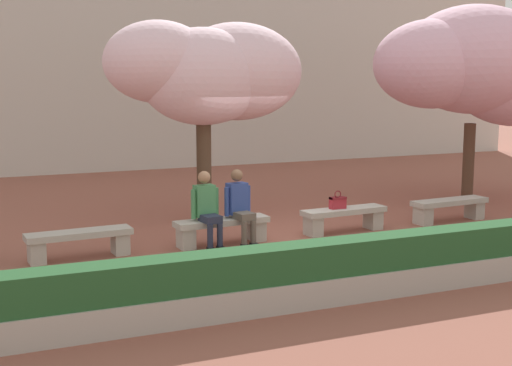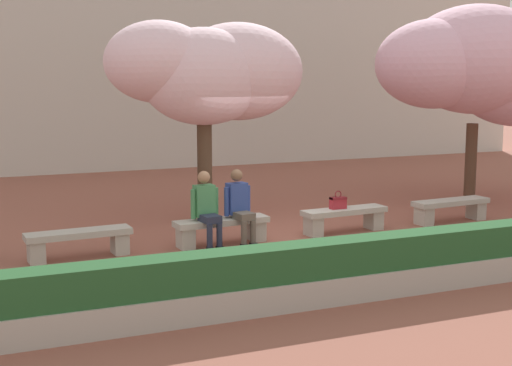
{
  "view_description": "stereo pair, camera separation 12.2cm",
  "coord_description": "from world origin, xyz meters",
  "px_view_note": "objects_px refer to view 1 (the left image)",
  "views": [
    {
      "loc": [
        -5.47,
        -11.26,
        2.9
      ],
      "look_at": [
        -0.49,
        0.2,
        1.0
      ],
      "focal_mm": 50.0,
      "sensor_mm": 36.0,
      "label": 1
    },
    {
      "loc": [
        -5.36,
        -11.31,
        2.9
      ],
      "look_at": [
        -0.49,
        0.2,
        1.0
      ],
      "focal_mm": 50.0,
      "sensor_mm": 36.0,
      "label": 2
    }
  ],
  "objects_px": {
    "cherry_tree_main": "(208,71)",
    "handbag": "(338,202)",
    "stone_bench_near_west": "(222,227)",
    "cherry_tree_secondary": "(480,66)",
    "stone_bench_west_end": "(79,240)",
    "stone_bench_near_east": "(450,207)",
    "stone_bench_center": "(344,216)",
    "person_seated_left": "(207,206)",
    "person_seated_right": "(240,204)"
  },
  "relations": [
    {
      "from": "stone_bench_near_west",
      "to": "cherry_tree_secondary",
      "type": "xyz_separation_m",
      "value": [
        7.03,
        1.84,
        2.81
      ]
    },
    {
      "from": "person_seated_left",
      "to": "person_seated_right",
      "type": "xyz_separation_m",
      "value": [
        0.6,
        0.0,
        0.0
      ]
    },
    {
      "from": "stone_bench_center",
      "to": "person_seated_left",
      "type": "height_order",
      "value": "person_seated_left"
    },
    {
      "from": "stone_bench_center",
      "to": "handbag",
      "type": "relative_size",
      "value": 4.99
    },
    {
      "from": "stone_bench_west_end",
      "to": "cherry_tree_main",
      "type": "distance_m",
      "value": 4.47
    },
    {
      "from": "stone_bench_center",
      "to": "cherry_tree_main",
      "type": "xyz_separation_m",
      "value": [
        -1.92,
        2.07,
        2.67
      ]
    },
    {
      "from": "stone_bench_west_end",
      "to": "cherry_tree_main",
      "type": "height_order",
      "value": "cherry_tree_main"
    },
    {
      "from": "stone_bench_near_east",
      "to": "handbag",
      "type": "relative_size",
      "value": 4.99
    },
    {
      "from": "handbag",
      "to": "cherry_tree_main",
      "type": "xyz_separation_m",
      "value": [
        -1.79,
        2.06,
        2.39
      ]
    },
    {
      "from": "stone_bench_west_end",
      "to": "stone_bench_center",
      "type": "relative_size",
      "value": 1.0
    },
    {
      "from": "stone_bench_near_east",
      "to": "cherry_tree_main",
      "type": "distance_m",
      "value": 5.51
    },
    {
      "from": "cherry_tree_main",
      "to": "handbag",
      "type": "bearing_deg",
      "value": -48.96
    },
    {
      "from": "stone_bench_near_west",
      "to": "cherry_tree_main",
      "type": "relative_size",
      "value": 0.42
    },
    {
      "from": "stone_bench_near_west",
      "to": "cherry_tree_main",
      "type": "bearing_deg",
      "value": 76.25
    },
    {
      "from": "stone_bench_center",
      "to": "person_seated_left",
      "type": "bearing_deg",
      "value": -178.88
    },
    {
      "from": "stone_bench_west_end",
      "to": "person_seated_left",
      "type": "height_order",
      "value": "person_seated_left"
    },
    {
      "from": "cherry_tree_secondary",
      "to": "stone_bench_west_end",
      "type": "bearing_deg",
      "value": -168.98
    },
    {
      "from": "stone_bench_center",
      "to": "person_seated_right",
      "type": "height_order",
      "value": "person_seated_right"
    },
    {
      "from": "stone_bench_near_east",
      "to": "cherry_tree_main",
      "type": "xyz_separation_m",
      "value": [
        -4.35,
        2.07,
        2.67
      ]
    },
    {
      "from": "stone_bench_west_end",
      "to": "handbag",
      "type": "height_order",
      "value": "handbag"
    },
    {
      "from": "stone_bench_near_west",
      "to": "stone_bench_center",
      "type": "xyz_separation_m",
      "value": [
        2.43,
        0.0,
        0.0
      ]
    },
    {
      "from": "cherry_tree_secondary",
      "to": "handbag",
      "type": "bearing_deg",
      "value": -158.93
    },
    {
      "from": "person_seated_right",
      "to": "cherry_tree_secondary",
      "type": "bearing_deg",
      "value": 15.74
    },
    {
      "from": "person_seated_right",
      "to": "handbag",
      "type": "distance_m",
      "value": 1.99
    },
    {
      "from": "stone_bench_west_end",
      "to": "stone_bench_near_east",
      "type": "relative_size",
      "value": 1.0
    },
    {
      "from": "stone_bench_near_east",
      "to": "cherry_tree_main",
      "type": "height_order",
      "value": "cherry_tree_main"
    },
    {
      "from": "stone_bench_near_east",
      "to": "cherry_tree_secondary",
      "type": "relative_size",
      "value": 0.34
    },
    {
      "from": "person_seated_left",
      "to": "cherry_tree_secondary",
      "type": "bearing_deg",
      "value": 14.51
    },
    {
      "from": "stone_bench_west_end",
      "to": "stone_bench_near_east",
      "type": "xyz_separation_m",
      "value": [
        7.28,
        0.0,
        0.0
      ]
    },
    {
      "from": "cherry_tree_main",
      "to": "person_seated_left",
      "type": "bearing_deg",
      "value": -110.58
    },
    {
      "from": "stone_bench_near_west",
      "to": "person_seated_left",
      "type": "distance_m",
      "value": 0.5
    },
    {
      "from": "stone_bench_near_west",
      "to": "handbag",
      "type": "relative_size",
      "value": 4.99
    },
    {
      "from": "person_seated_left",
      "to": "cherry_tree_secondary",
      "type": "height_order",
      "value": "cherry_tree_secondary"
    },
    {
      "from": "cherry_tree_main",
      "to": "cherry_tree_secondary",
      "type": "xyz_separation_m",
      "value": [
        6.53,
        -0.23,
        0.14
      ]
    },
    {
      "from": "stone_bench_near_east",
      "to": "stone_bench_west_end",
      "type": "bearing_deg",
      "value": 180.0
    },
    {
      "from": "stone_bench_near_west",
      "to": "cherry_tree_main",
      "type": "xyz_separation_m",
      "value": [
        0.51,
        2.07,
        2.67
      ]
    },
    {
      "from": "stone_bench_center",
      "to": "stone_bench_west_end",
      "type": "bearing_deg",
      "value": 180.0
    },
    {
      "from": "person_seated_left",
      "to": "cherry_tree_secondary",
      "type": "xyz_separation_m",
      "value": [
        7.32,
        1.89,
        2.41
      ]
    },
    {
      "from": "cherry_tree_main",
      "to": "stone_bench_near_west",
      "type": "bearing_deg",
      "value": -103.75
    },
    {
      "from": "stone_bench_near_east",
      "to": "person_seated_left",
      "type": "relative_size",
      "value": 1.31
    },
    {
      "from": "cherry_tree_main",
      "to": "cherry_tree_secondary",
      "type": "relative_size",
      "value": 0.79
    },
    {
      "from": "stone_bench_near_east",
      "to": "person_seated_right",
      "type": "distance_m",
      "value": 4.56
    },
    {
      "from": "stone_bench_near_west",
      "to": "stone_bench_near_east",
      "type": "bearing_deg",
      "value": 0.0
    },
    {
      "from": "person_seated_right",
      "to": "cherry_tree_main",
      "type": "height_order",
      "value": "cherry_tree_main"
    },
    {
      "from": "cherry_tree_secondary",
      "to": "stone_bench_near_east",
      "type": "bearing_deg",
      "value": -139.79
    },
    {
      "from": "stone_bench_near_west",
      "to": "person_seated_left",
      "type": "relative_size",
      "value": 1.31
    },
    {
      "from": "handbag",
      "to": "cherry_tree_secondary",
      "type": "bearing_deg",
      "value": 21.07
    },
    {
      "from": "stone_bench_center",
      "to": "stone_bench_near_west",
      "type": "bearing_deg",
      "value": 180.0
    },
    {
      "from": "handbag",
      "to": "stone_bench_near_west",
      "type": "bearing_deg",
      "value": -179.56
    },
    {
      "from": "stone_bench_west_end",
      "to": "handbag",
      "type": "distance_m",
      "value": 4.73
    }
  ]
}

